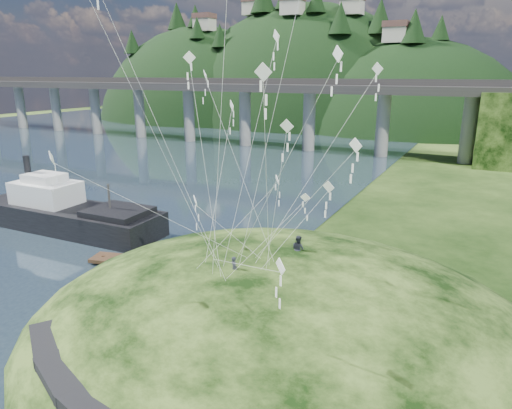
% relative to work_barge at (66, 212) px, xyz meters
% --- Properties ---
extents(ground, '(320.00, 320.00, 0.00)m').
position_rel_work_barge_xyz_m(ground, '(20.88, -9.85, -1.90)').
color(ground, black).
rests_on(ground, ground).
extents(grass_hill, '(36.00, 32.00, 13.00)m').
position_rel_work_barge_xyz_m(grass_hill, '(28.88, -7.85, -3.40)').
color(grass_hill, black).
rests_on(grass_hill, ground).
extents(bridge, '(160.00, 11.00, 15.00)m').
position_rel_work_barge_xyz_m(bridge, '(-5.58, 60.22, 7.81)').
color(bridge, '#2D2B2B').
rests_on(bridge, ground).
extents(far_ridge, '(153.00, 70.00, 94.50)m').
position_rel_work_barge_xyz_m(far_ridge, '(-22.70, 112.32, -9.33)').
color(far_ridge, black).
rests_on(far_ridge, ground).
extents(work_barge, '(21.81, 6.63, 7.57)m').
position_rel_work_barge_xyz_m(work_barge, '(0.00, 0.00, 0.00)').
color(work_barge, black).
rests_on(work_barge, ground).
extents(wooden_dock, '(12.66, 5.06, 0.90)m').
position_rel_work_barge_xyz_m(wooden_dock, '(15.40, -3.57, -1.50)').
color(wooden_dock, '#352115').
rests_on(wooden_dock, ground).
extents(kite_flyers, '(3.14, 5.39, 1.94)m').
position_rel_work_barge_xyz_m(kite_flyers, '(28.48, -6.62, 3.94)').
color(kite_flyers, '#292C37').
rests_on(kite_flyers, ground).
extents(kite_swarm, '(16.19, 15.14, 21.16)m').
position_rel_work_barge_xyz_m(kite_swarm, '(26.91, -8.92, 13.08)').
color(kite_swarm, white).
rests_on(kite_swarm, ground).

